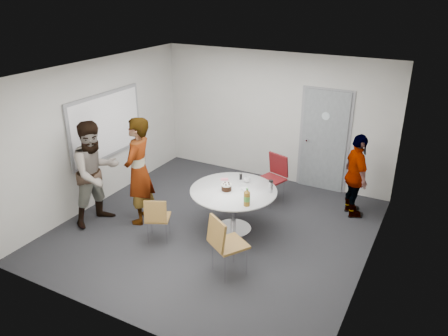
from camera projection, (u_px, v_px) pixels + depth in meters
The scene contains 15 objects.
floor at pixel (216, 229), 7.56m from camera, with size 5.00×5.00×0.00m, color black.
ceiling at pixel (214, 73), 6.50m from camera, with size 5.00×5.00×0.00m, color silver.
wall_back at pixel (274, 118), 9.06m from camera, with size 5.00×5.00×0.00m, color #B5B3AC.
wall_left at pixel (98, 133), 8.11m from camera, with size 5.00×5.00×0.00m, color #B5B3AC.
wall_right at pixel (375, 189), 5.95m from camera, with size 5.00×5.00×0.00m, color #B5B3AC.
wall_front at pixel (109, 228), 5.00m from camera, with size 5.00×5.00×0.00m, color #B5B3AC.
door at pixel (324, 141), 8.69m from camera, with size 1.02×0.17×2.12m.
whiteboard at pixel (106, 126), 8.22m from camera, with size 0.04×1.90×1.25m.
table at pixel (234, 196), 7.29m from camera, with size 1.45×1.45×1.06m.
chair_near_left at pixel (157, 216), 7.03m from camera, with size 0.51×0.52×0.79m.
chair_near_right at pixel (224, 240), 6.17m from camera, with size 0.63×0.64×0.94m.
chair_far at pixel (274, 173), 8.31m from camera, with size 0.58×0.61×0.95m.
person_main at pixel (139, 171), 7.49m from camera, with size 0.70×0.46×1.91m, color #A5C6EA.
person_left at pixel (96, 173), 7.47m from camera, with size 0.90×0.70×1.86m, color white.
person_right at pixel (356, 176), 7.74m from camera, with size 0.91×0.38×1.55m, color black.
Camera 1 is at (3.20, -5.70, 3.95)m, focal length 35.00 mm.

